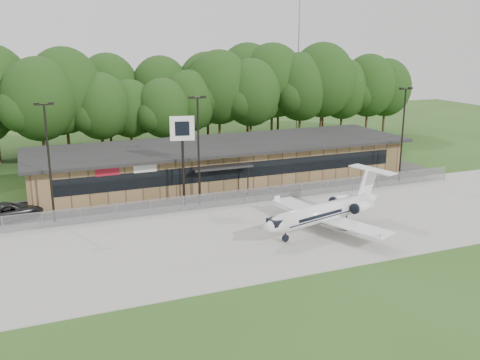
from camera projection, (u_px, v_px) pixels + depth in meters
name	position (u px, v px, depth m)	size (l,w,h in m)	color
ground	(340.00, 263.00, 37.46)	(160.00, 160.00, 0.00)	#304E1C
apron	(288.00, 226.00, 44.61)	(64.00, 18.00, 0.08)	#9E9B93
parking_lot	(237.00, 191.00, 54.90)	(50.00, 9.00, 0.06)	#383835
terminal	(222.00, 162.00, 58.32)	(41.00, 11.65, 4.30)	olive
fence	(255.00, 196.00, 50.68)	(46.00, 0.04, 1.52)	gray
treeline	(176.00, 97.00, 73.12)	(72.00, 12.00, 15.00)	#143510
radio_mast	(298.00, 56.00, 85.22)	(0.20, 0.20, 25.00)	gray
light_pole_left	(48.00, 154.00, 44.13)	(1.55, 0.30, 10.23)	black
light_pole_mid	(198.00, 143.00, 48.87)	(1.55, 0.30, 10.23)	black
light_pole_right	(403.00, 127.00, 57.25)	(1.55, 0.30, 10.23)	black
business_jet	(327.00, 212.00, 43.19)	(13.37, 12.01, 4.53)	white
suv	(8.00, 212.00, 45.93)	(2.65, 5.75, 1.60)	#323234
pole_sign	(182.00, 138.00, 48.49)	(2.21, 0.75, 8.45)	black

